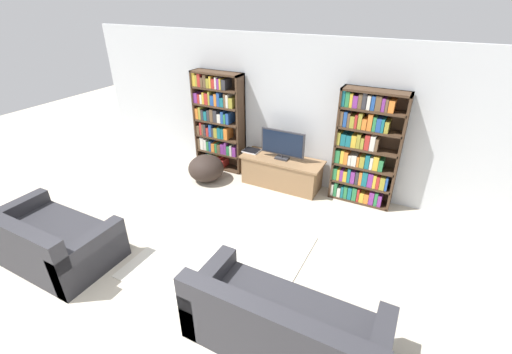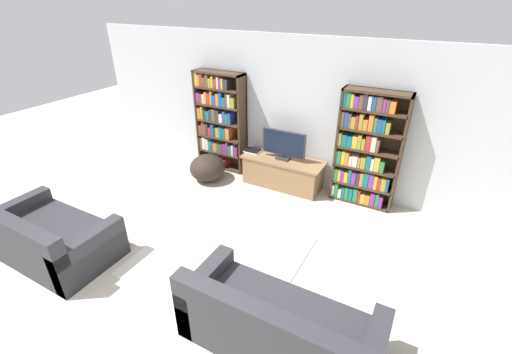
% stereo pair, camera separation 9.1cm
% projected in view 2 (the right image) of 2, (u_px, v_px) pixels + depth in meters
% --- Properties ---
extents(wall_back, '(8.80, 0.06, 2.60)m').
position_uv_depth(wall_back, '(296.00, 113.00, 6.01)').
color(wall_back, silver).
rests_on(wall_back, ground_plane).
extents(bookshelf_left, '(1.01, 0.30, 1.91)m').
position_uv_depth(bookshelf_left, '(219.00, 121.00, 6.67)').
color(bookshelf_left, '#422D1E').
rests_on(bookshelf_left, ground_plane).
extents(bookshelf_right, '(1.01, 0.30, 1.91)m').
position_uv_depth(bookshelf_right, '(365.00, 151.00, 5.49)').
color(bookshelf_right, '#422D1E').
rests_on(bookshelf_right, ground_plane).
extents(tv_stand, '(1.49, 0.55, 0.54)m').
position_uv_depth(tv_stand, '(283.00, 172.00, 6.26)').
color(tv_stand, '#8E6B47').
rests_on(tv_stand, ground_plane).
extents(television, '(0.81, 0.16, 0.54)m').
position_uv_depth(television, '(284.00, 144.00, 6.00)').
color(television, '#2D2D33').
rests_on(television, tv_stand).
extents(laptop, '(0.30, 0.25, 0.03)m').
position_uv_depth(laptop, '(253.00, 151.00, 6.42)').
color(laptop, silver).
rests_on(laptop, tv_stand).
extents(area_rug, '(2.07, 1.95, 0.02)m').
position_uv_depth(area_rug, '(221.00, 255.00, 4.67)').
color(area_rug, beige).
rests_on(area_rug, ground_plane).
extents(couch_left_sectional, '(1.73, 0.99, 0.81)m').
position_uv_depth(couch_left_sectional, '(50.00, 239.00, 4.57)').
color(couch_left_sectional, '#2D2D33').
rests_on(couch_left_sectional, ground_plane).
extents(couch_right_sofa, '(1.94, 0.85, 0.82)m').
position_uv_depth(couch_right_sofa, '(278.00, 328.00, 3.35)').
color(couch_right_sofa, '#2D2D33').
rests_on(couch_right_sofa, ground_plane).
extents(beanbag_ottoman, '(0.67, 0.67, 0.49)m').
position_uv_depth(beanbag_ottoman, '(207.00, 168.00, 6.48)').
color(beanbag_ottoman, '#2D231E').
rests_on(beanbag_ottoman, ground_plane).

